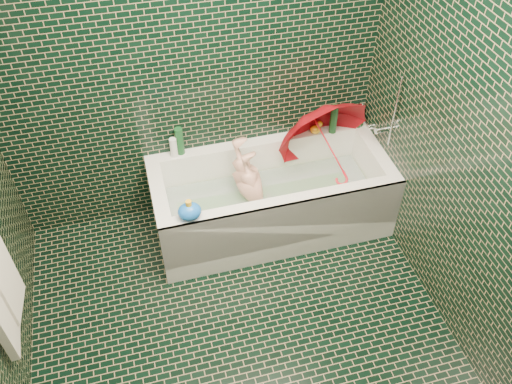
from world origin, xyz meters
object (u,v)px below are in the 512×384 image
object	(u,v)px
child	(255,195)
umbrella	(330,147)
bath_toy	(190,211)
bathtub	(271,204)
rubber_duck	(316,128)

from	to	relation	value
child	umbrella	bearing A→B (deg)	94.00
umbrella	bath_toy	size ratio (longest dim) A/B	4.03
bathtub	rubber_duck	xyz separation A→B (m)	(0.44, 0.32, 0.38)
umbrella	rubber_duck	bearing A→B (deg)	92.89
bathtub	umbrella	xyz separation A→B (m)	(0.46, 0.09, 0.38)
bathtub	bath_toy	bearing A→B (deg)	-154.44
child	rubber_duck	world-z (taller)	rubber_duck
bath_toy	umbrella	bearing A→B (deg)	10.11
child	umbrella	world-z (taller)	umbrella
child	umbrella	distance (m)	0.65
child	rubber_duck	distance (m)	0.69
child	bath_toy	distance (m)	0.68
umbrella	rubber_duck	distance (m)	0.23
bathtub	bath_toy	distance (m)	0.81
umbrella	bath_toy	bearing A→B (deg)	-161.80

